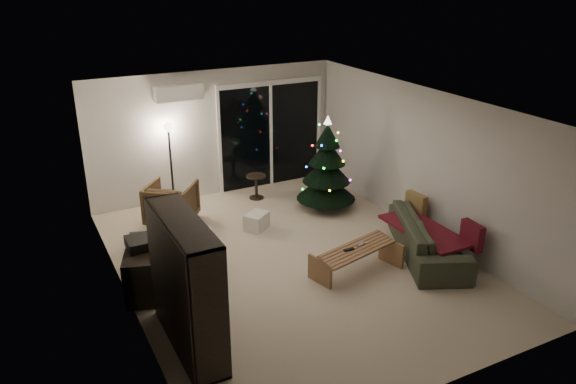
{
  "coord_description": "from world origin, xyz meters",
  "views": [
    {
      "loc": [
        -3.59,
        -6.87,
        4.3
      ],
      "look_at": [
        0.1,
        0.3,
        1.05
      ],
      "focal_mm": 35.0,
      "sensor_mm": 36.0,
      "label": 1
    }
  ],
  "objects_px": {
    "armchair": "(171,203)",
    "sofa": "(428,237)",
    "bookshelf": "(169,289)",
    "christmas_tree": "(327,163)",
    "coffee_table": "(357,261)",
    "media_cabinet": "(142,269)"
  },
  "relations": [
    {
      "from": "armchair",
      "to": "sofa",
      "type": "relative_size",
      "value": 0.39
    },
    {
      "from": "bookshelf",
      "to": "armchair",
      "type": "xyz_separation_m",
      "value": [
        1.02,
        3.53,
        -0.46
      ]
    },
    {
      "from": "christmas_tree",
      "to": "sofa",
      "type": "bearing_deg",
      "value": -78.18
    },
    {
      "from": "coffee_table",
      "to": "christmas_tree",
      "type": "height_order",
      "value": "christmas_tree"
    },
    {
      "from": "sofa",
      "to": "media_cabinet",
      "type": "bearing_deg",
      "value": 101.61
    },
    {
      "from": "media_cabinet",
      "to": "coffee_table",
      "type": "xyz_separation_m",
      "value": [
        2.96,
        -1.0,
        -0.12
      ]
    },
    {
      "from": "bookshelf",
      "to": "media_cabinet",
      "type": "relative_size",
      "value": 1.55
    },
    {
      "from": "media_cabinet",
      "to": "sofa",
      "type": "bearing_deg",
      "value": 5.67
    },
    {
      "from": "sofa",
      "to": "armchair",
      "type": "bearing_deg",
      "value": 71.93
    },
    {
      "from": "media_cabinet",
      "to": "christmas_tree",
      "type": "distance_m",
      "value": 4.07
    },
    {
      "from": "media_cabinet",
      "to": "christmas_tree",
      "type": "bearing_deg",
      "value": 38.25
    },
    {
      "from": "armchair",
      "to": "bookshelf",
      "type": "bearing_deg",
      "value": 111.8
    },
    {
      "from": "media_cabinet",
      "to": "coffee_table",
      "type": "height_order",
      "value": "media_cabinet"
    },
    {
      "from": "sofa",
      "to": "coffee_table",
      "type": "height_order",
      "value": "sofa"
    },
    {
      "from": "media_cabinet",
      "to": "sofa",
      "type": "height_order",
      "value": "media_cabinet"
    },
    {
      "from": "coffee_table",
      "to": "bookshelf",
      "type": "bearing_deg",
      "value": 175.42
    },
    {
      "from": "christmas_tree",
      "to": "armchair",
      "type": "bearing_deg",
      "value": 165.62
    },
    {
      "from": "armchair",
      "to": "christmas_tree",
      "type": "distance_m",
      "value": 2.93
    },
    {
      "from": "media_cabinet",
      "to": "armchair",
      "type": "height_order",
      "value": "armchair"
    },
    {
      "from": "sofa",
      "to": "coffee_table",
      "type": "xyz_separation_m",
      "value": [
        -1.34,
        0.02,
        -0.1
      ]
    },
    {
      "from": "armchair",
      "to": "coffee_table",
      "type": "height_order",
      "value": "armchair"
    },
    {
      "from": "bookshelf",
      "to": "christmas_tree",
      "type": "xyz_separation_m",
      "value": [
        3.81,
        2.82,
        0.07
      ]
    }
  ]
}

